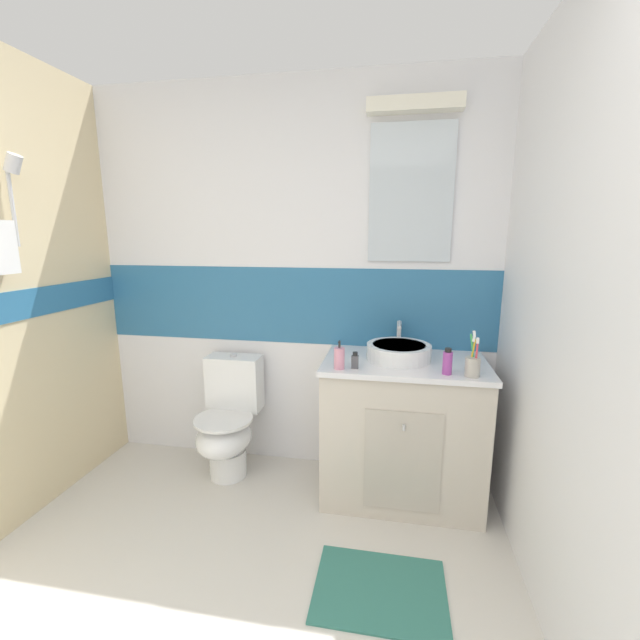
# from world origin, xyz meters

# --- Properties ---
(ground_plane) EXTENTS (3.20, 3.48, 0.04)m
(ground_plane) POSITION_xyz_m (0.00, 1.20, -0.02)
(ground_plane) COLOR beige
(wall_back_tiled) EXTENTS (3.20, 0.20, 2.50)m
(wall_back_tiled) POSITION_xyz_m (0.01, 2.45, 1.26)
(wall_back_tiled) COLOR white
(wall_back_tiled) RESTS_ON ground_plane
(wall_right_plain) EXTENTS (0.10, 3.48, 2.50)m
(wall_right_plain) POSITION_xyz_m (1.35, 1.20, 1.25)
(wall_right_plain) COLOR white
(wall_right_plain) RESTS_ON ground_plane
(vanity_cabinet) EXTENTS (0.92, 0.57, 0.85)m
(vanity_cabinet) POSITION_xyz_m (0.74, 2.13, 0.43)
(vanity_cabinet) COLOR beige
(vanity_cabinet) RESTS_ON ground_plane
(sink_basin) EXTENTS (0.37, 0.41, 0.19)m
(sink_basin) POSITION_xyz_m (0.70, 2.14, 0.90)
(sink_basin) COLOR white
(sink_basin) RESTS_ON vanity_cabinet
(toilet) EXTENTS (0.37, 0.50, 0.78)m
(toilet) POSITION_xyz_m (-0.37, 2.16, 0.36)
(toilet) COLOR white
(toilet) RESTS_ON ground_plane
(toothbrush_cup) EXTENTS (0.08, 0.08, 0.23)m
(toothbrush_cup) POSITION_xyz_m (1.07, 1.91, 0.91)
(toothbrush_cup) COLOR #B2ADA3
(toothbrush_cup) RESTS_ON vanity_cabinet
(soap_dispenser) EXTENTS (0.06, 0.06, 0.16)m
(soap_dispenser) POSITION_xyz_m (0.39, 1.91, 0.91)
(soap_dispenser) COLOR pink
(soap_dispenser) RESTS_ON vanity_cabinet
(lotion_bottle_short) EXTENTS (0.05, 0.05, 0.14)m
(lotion_bottle_short) POSITION_xyz_m (0.95, 1.92, 0.91)
(lotion_bottle_short) COLOR #993F99
(lotion_bottle_short) RESTS_ON vanity_cabinet
(perfume_flask_small) EXTENTS (0.04, 0.03, 0.09)m
(perfume_flask_small) POSITION_xyz_m (0.47, 1.93, 0.89)
(perfume_flask_small) COLOR #4C4C51
(perfume_flask_small) RESTS_ON vanity_cabinet
(bath_mat) EXTENTS (0.58, 0.44, 0.01)m
(bath_mat) POSITION_xyz_m (0.65, 1.38, 0.01)
(bath_mat) COLOR #337266
(bath_mat) RESTS_ON ground_plane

